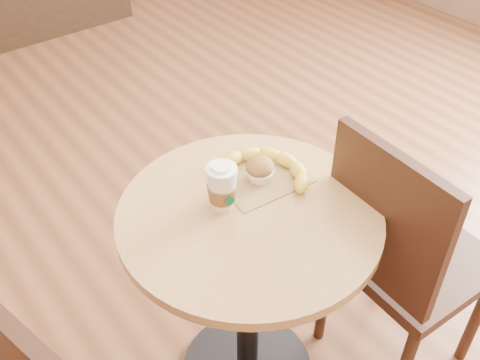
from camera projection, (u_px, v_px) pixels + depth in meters
The scene contains 6 objects.
cafe_table at pixel (249, 268), 1.59m from camera, with size 0.69×0.69×0.75m.
chair_right at pixel (402, 255), 1.65m from camera, with size 0.43×0.43×0.94m.
kraft_bag at pixel (263, 179), 1.55m from camera, with size 0.24×0.18×0.00m, color olive.
coffee_cup at pixel (222, 188), 1.43m from camera, with size 0.08×0.08×0.13m.
muffin at pixel (260, 170), 1.52m from camera, with size 0.08×0.08×0.07m.
banana at pixel (271, 168), 1.55m from camera, with size 0.19×0.27×0.04m, color yellow, non-canonical shape.
Camera 1 is at (-0.70, -0.77, 1.74)m, focal length 42.00 mm.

